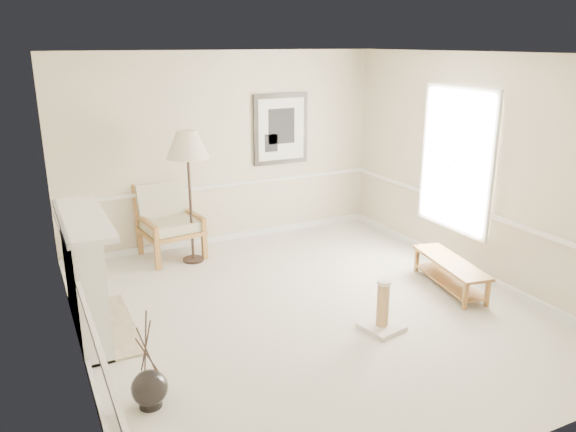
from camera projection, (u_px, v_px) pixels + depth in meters
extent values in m
plane|color=silver|center=(308.00, 310.00, 6.58)|extent=(5.50, 5.50, 0.00)
cube|color=beige|center=(223.00, 149.00, 8.50)|extent=(5.00, 0.04, 2.90)
cube|color=beige|center=(502.00, 284.00, 3.79)|extent=(5.00, 0.04, 2.90)
cube|color=beige|center=(67.00, 222.00, 5.09)|extent=(0.04, 5.50, 2.90)
cube|color=beige|center=(481.00, 169.00, 7.20)|extent=(0.04, 5.50, 2.90)
cube|color=white|center=(311.00, 53.00, 5.71)|extent=(5.00, 5.50, 0.04)
cube|color=white|center=(227.00, 237.00, 8.90)|extent=(4.95, 0.04, 0.10)
cube|color=white|center=(225.00, 185.00, 8.65)|extent=(4.95, 0.04, 0.05)
cube|color=white|center=(457.00, 160.00, 7.51)|extent=(0.03, 1.20, 1.80)
cube|color=white|center=(456.00, 160.00, 7.50)|extent=(0.05, 1.34, 1.94)
cube|color=black|center=(281.00, 129.00, 8.80)|extent=(0.92, 0.04, 1.10)
cube|color=white|center=(281.00, 129.00, 8.78)|extent=(0.78, 0.01, 0.96)
cube|color=black|center=(282.00, 126.00, 8.76)|extent=(0.45, 0.01, 0.55)
cube|color=white|center=(84.00, 279.00, 5.91)|extent=(0.28, 1.50, 1.25)
cube|color=white|center=(82.00, 219.00, 5.74)|extent=(0.46, 1.64, 0.06)
cube|color=#C6B28E|center=(99.00, 283.00, 5.99)|extent=(0.02, 1.05, 0.95)
cube|color=black|center=(101.00, 294.00, 6.04)|extent=(0.02, 0.62, 0.58)
cube|color=#B28D3B|center=(104.00, 315.00, 6.12)|extent=(0.01, 0.66, 0.05)
cube|color=#C6B28E|center=(106.00, 327.00, 6.16)|extent=(0.60, 1.50, 0.03)
sphere|color=black|center=(149.00, 388.00, 4.80)|extent=(0.31, 0.31, 0.31)
cylinder|color=black|center=(151.00, 401.00, 4.84)|extent=(0.20, 0.20, 0.09)
cylinder|color=black|center=(146.00, 346.00, 4.68)|extent=(0.11, 0.10, 0.49)
cylinder|color=black|center=(146.00, 350.00, 4.69)|extent=(0.13, 0.12, 0.40)
cylinder|color=black|center=(146.00, 342.00, 4.67)|extent=(0.06, 0.06, 0.58)
cube|color=#9E6233|center=(157.00, 255.00, 7.69)|extent=(0.08, 0.08, 0.43)
cube|color=#9E6233|center=(140.00, 240.00, 8.26)|extent=(0.08, 0.08, 0.43)
cube|color=#9E6233|center=(204.00, 245.00, 8.07)|extent=(0.08, 0.08, 0.43)
cube|color=#9E6233|center=(185.00, 232.00, 8.63)|extent=(0.08, 0.08, 0.43)
cube|color=#9E6233|center=(171.00, 231.00, 8.11)|extent=(0.89, 0.89, 0.06)
cube|color=#9E6233|center=(160.00, 202.00, 8.29)|extent=(0.81, 0.29, 0.62)
cube|color=#9E6233|center=(146.00, 222.00, 7.86)|extent=(0.17, 0.80, 0.06)
cube|color=#9E6233|center=(193.00, 214.00, 8.24)|extent=(0.17, 0.80, 0.06)
cube|color=white|center=(171.00, 224.00, 8.08)|extent=(0.82, 0.82, 0.14)
cube|color=white|center=(162.00, 201.00, 8.23)|extent=(0.75, 0.32, 0.56)
cylinder|color=black|center=(193.00, 260.00, 8.07)|extent=(0.31, 0.31, 0.03)
cylinder|color=black|center=(190.00, 202.00, 7.81)|extent=(0.04, 0.04, 1.69)
cone|color=beige|center=(187.00, 144.00, 7.57)|extent=(0.75, 0.75, 0.37)
cube|color=#9E6233|center=(451.00, 262.00, 7.08)|extent=(0.62, 1.34, 0.04)
cube|color=#9E6233|center=(449.00, 281.00, 7.16)|extent=(0.54, 1.24, 0.03)
cube|color=#9E6233|center=(465.00, 296.00, 6.56)|extent=(0.05, 0.05, 0.33)
cube|color=#9E6233|center=(487.00, 294.00, 6.63)|extent=(0.05, 0.05, 0.33)
cube|color=#9E6233|center=(417.00, 260.00, 7.64)|extent=(0.05, 0.05, 0.33)
cube|color=#9E6233|center=(436.00, 258.00, 7.72)|extent=(0.05, 0.05, 0.33)
cube|color=silver|center=(382.00, 327.00, 6.15)|extent=(0.48, 0.48, 0.05)
cylinder|color=tan|center=(383.00, 305.00, 6.07)|extent=(0.13, 0.13, 0.49)
cylinder|color=silver|center=(384.00, 282.00, 5.99)|extent=(0.15, 0.15, 0.04)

